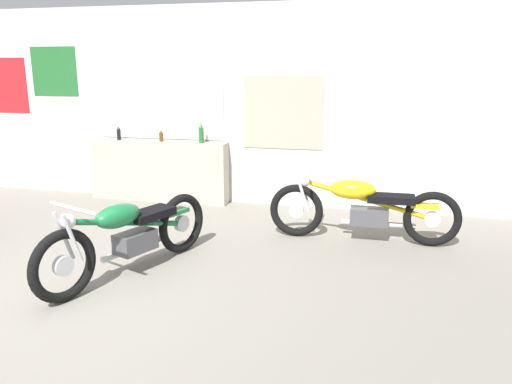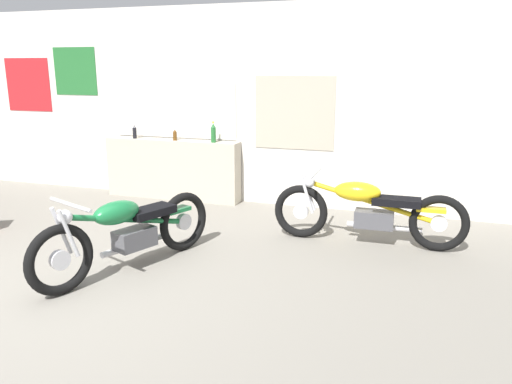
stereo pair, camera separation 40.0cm
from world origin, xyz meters
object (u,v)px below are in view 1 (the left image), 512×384
(bottle_left_center, at_px, (161,136))
(bottle_center, at_px, (201,134))
(motorcycle_yellow, at_px, (363,208))
(bottle_leftmost, at_px, (119,133))
(motorcycle_green, at_px, (129,234))

(bottle_left_center, relative_size, bottle_center, 0.59)
(bottle_center, distance_m, motorcycle_yellow, 2.65)
(bottle_leftmost, xyz_separation_m, bottle_left_center, (0.68, -0.00, -0.02))
(bottle_leftmost, height_order, motorcycle_green, bottle_leftmost)
(bottle_leftmost, height_order, bottle_center, bottle_center)
(bottle_left_center, height_order, bottle_center, bottle_center)
(bottle_leftmost, height_order, motorcycle_yellow, bottle_leftmost)
(bottle_leftmost, distance_m, bottle_center, 1.30)
(bottle_left_center, bearing_deg, motorcycle_yellow, -20.64)
(bottle_center, bearing_deg, motorcycle_yellow, -25.36)
(motorcycle_green, xyz_separation_m, motorcycle_yellow, (2.15, 1.48, -0.00))
(motorcycle_yellow, bearing_deg, bottle_left_center, 159.36)
(bottle_left_center, xyz_separation_m, motorcycle_green, (0.79, -2.58, -0.57))
(bottle_center, bearing_deg, bottle_left_center, 179.42)
(bottle_leftmost, distance_m, motorcycle_green, 3.03)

